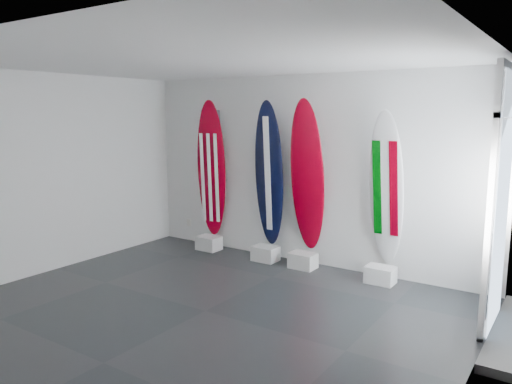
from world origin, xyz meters
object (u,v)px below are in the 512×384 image
Objects in this scene: surfboard_italy at (386,189)px; surfboard_navy at (269,174)px; surfboard_usa at (211,169)px; surfboard_swiss at (307,177)px.

surfboard_navy is at bearing -176.96° from surfboard_italy.
surfboard_usa is 1.07× the size of surfboard_italy.
surfboard_navy is at bearing -12.48° from surfboard_usa.
surfboard_usa is 1.19m from surfboard_navy.
surfboard_swiss is at bearing -12.48° from surfboard_usa.
surfboard_navy is at bearing 173.61° from surfboard_swiss.
surfboard_swiss reaches higher than surfboard_italy.
surfboard_usa is at bearing -178.82° from surfboard_navy.
surfboard_italy is at bearing -6.39° from surfboard_swiss.
surfboard_swiss is at bearing 1.18° from surfboard_navy.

